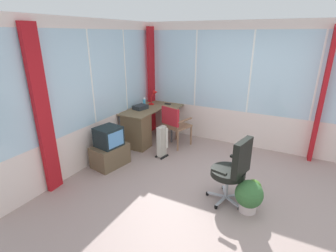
{
  "coord_description": "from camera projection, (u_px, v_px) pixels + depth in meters",
  "views": [
    {
      "loc": [
        -3.37,
        -0.91,
        2.36
      ],
      "look_at": [
        0.31,
        1.02,
        0.83
      ],
      "focal_mm": 27.01,
      "sensor_mm": 36.0,
      "label": 1
    }
  ],
  "objects": [
    {
      "name": "space_heater",
      "position": [
        162.0,
        141.0,
        5.05
      ],
      "size": [
        0.28,
        0.21,
        0.65
      ],
      "color": "silver",
      "rests_on": "ground"
    },
    {
      "name": "potted_plant",
      "position": [
        249.0,
        194.0,
        3.49
      ],
      "size": [
        0.39,
        0.39,
        0.47
      ],
      "color": "beige",
      "rests_on": "ground"
    },
    {
      "name": "spray_bottle",
      "position": [
        144.0,
        101.0,
        5.88
      ],
      "size": [
        0.06,
        0.06,
        0.22
      ],
      "color": "#4BB0D9",
      "rests_on": "desk"
    },
    {
      "name": "wooden_armchair",
      "position": [
        173.0,
        121.0,
        5.41
      ],
      "size": [
        0.6,
        0.6,
        0.93
      ],
      "color": "#8F6348",
      "rests_on": "ground"
    },
    {
      "name": "desk",
      "position": [
        138.0,
        128.0,
        5.5
      ],
      "size": [
        1.39,
        0.92,
        0.77
      ],
      "color": "brown",
      "rests_on": "ground"
    },
    {
      "name": "tv_remote",
      "position": [
        168.0,
        104.0,
        6.02
      ],
      "size": [
        0.07,
        0.16,
        0.02
      ],
      "primitive_type": "cube",
      "rotation": [
        0.0,
        0.0,
        0.21
      ],
      "color": "black",
      "rests_on": "desk"
    },
    {
      "name": "curtain_east_far",
      "position": [
        322.0,
        97.0,
        4.63
      ],
      "size": [
        0.25,
        0.08,
        2.51
      ],
      "primitive_type": "cube",
      "rotation": [
        0.0,
        0.0,
        0.05
      ],
      "color": "red",
      "rests_on": "ground"
    },
    {
      "name": "north_window_panel",
      "position": [
        92.0,
        95.0,
        4.62
      ],
      "size": [
        4.0,
        0.07,
        2.61
      ],
      "color": "silver",
      "rests_on": "ground"
    },
    {
      "name": "curtain_north_left",
      "position": [
        43.0,
        114.0,
        3.68
      ],
      "size": [
        0.26,
        0.09,
        2.51
      ],
      "primitive_type": "cube",
      "rotation": [
        0.0,
        0.0,
        0.09
      ],
      "color": "red",
      "rests_on": "ground"
    },
    {
      "name": "east_window_panel",
      "position": [
        249.0,
        87.0,
        5.25
      ],
      "size": [
        0.07,
        4.79,
        2.61
      ],
      "color": "silver",
      "rests_on": "ground"
    },
    {
      "name": "tv_on_stand",
      "position": [
        110.0,
        149.0,
        4.7
      ],
      "size": [
        0.7,
        0.54,
        0.76
      ],
      "color": "brown",
      "rests_on": "ground"
    },
    {
      "name": "office_chair",
      "position": [
        234.0,
        167.0,
        3.57
      ],
      "size": [
        0.62,
        0.58,
        1.02
      ],
      "color": "#B7B7BF",
      "rests_on": "ground"
    },
    {
      "name": "curtain_corner",
      "position": [
        152.0,
        82.0,
        6.16
      ],
      "size": [
        0.25,
        0.07,
        2.51
      ],
      "primitive_type": "cube",
      "rotation": [
        0.0,
        0.0,
        -0.0
      ],
      "color": "red",
      "rests_on": "ground"
    },
    {
      "name": "ground",
      "position": [
        215.0,
        193.0,
        4.02
      ],
      "size": [
        5.0,
        5.79,
        0.06
      ],
      "primitive_type": "cube",
      "color": "gray"
    },
    {
      "name": "desk_lamp",
      "position": [
        155.0,
        95.0,
        5.99
      ],
      "size": [
        0.22,
        0.19,
        0.35
      ],
      "color": "red",
      "rests_on": "desk"
    },
    {
      "name": "paper_tray",
      "position": [
        140.0,
        107.0,
        5.64
      ],
      "size": [
        0.34,
        0.28,
        0.09
      ],
      "primitive_type": "cube",
      "rotation": [
        0.0,
        0.0,
        -0.2
      ],
      "color": "#24282D",
      "rests_on": "desk"
    }
  ]
}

